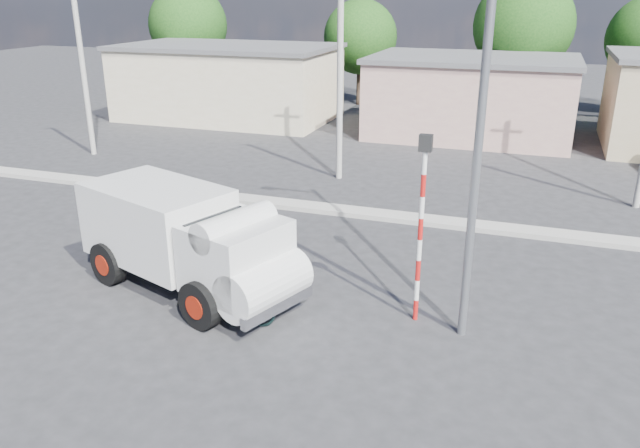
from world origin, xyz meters
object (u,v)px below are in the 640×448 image
(truck, at_px, (189,239))
(streetlight, at_px, (473,111))
(bicycle, at_px, (235,306))
(cyclist, at_px, (234,291))
(traffic_pole, at_px, (421,214))

(truck, bearing_deg, streetlight, 20.93)
(bicycle, bearing_deg, streetlight, -87.60)
(cyclist, relative_size, traffic_pole, 0.39)
(traffic_pole, relative_size, streetlight, 0.48)
(streetlight, bearing_deg, bicycle, -164.62)
(truck, relative_size, bicycle, 3.55)
(cyclist, distance_m, streetlight, 6.42)
(traffic_pole, height_order, streetlight, streetlight)
(cyclist, distance_m, traffic_pole, 4.50)
(bicycle, bearing_deg, truck, 43.67)
(truck, distance_m, traffic_pole, 5.77)
(bicycle, height_order, streetlight, streetlight)
(bicycle, distance_m, cyclist, 0.37)
(truck, height_order, streetlight, streetlight)
(bicycle, distance_m, streetlight, 6.67)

